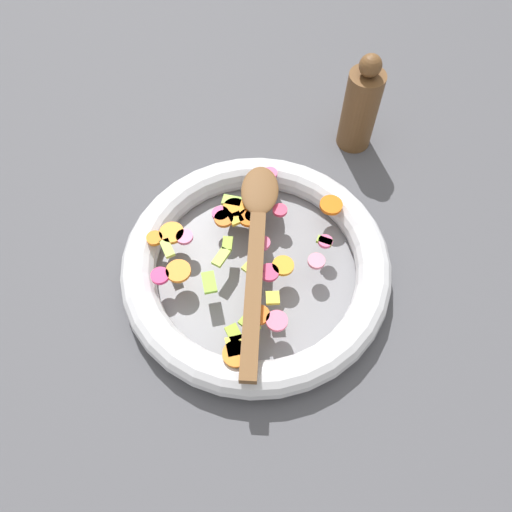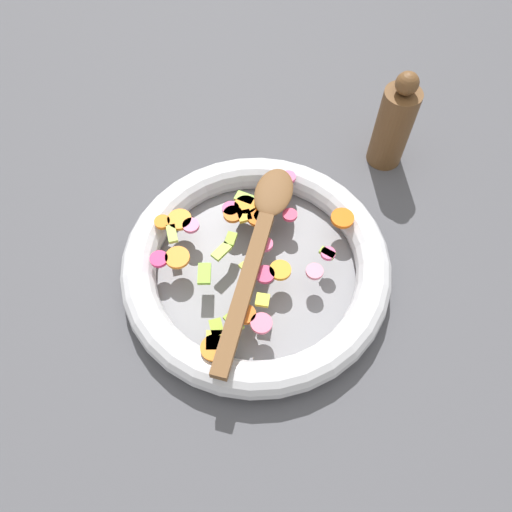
# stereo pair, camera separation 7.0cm
# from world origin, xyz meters

# --- Properties ---
(ground_plane) EXTENTS (4.00, 4.00, 0.00)m
(ground_plane) POSITION_xyz_m (0.00, 0.00, 0.00)
(ground_plane) COLOR #4C4C51
(skillet) EXTENTS (0.39, 0.39, 0.05)m
(skillet) POSITION_xyz_m (0.00, 0.00, 0.02)
(skillet) COLOR slate
(skillet) RESTS_ON ground_plane
(chopped_vegetables) EXTENTS (0.25, 0.31, 0.01)m
(chopped_vegetables) POSITION_xyz_m (0.02, 0.01, 0.05)
(chopped_vegetables) COLOR orange
(chopped_vegetables) RESTS_ON skillet
(wooden_spoon) EXTENTS (0.16, 0.32, 0.01)m
(wooden_spoon) POSITION_xyz_m (0.01, -0.02, 0.06)
(wooden_spoon) COLOR brown
(wooden_spoon) RESTS_ON chopped_vegetables
(pepper_mill) EXTENTS (0.06, 0.06, 0.18)m
(pepper_mill) POSITION_xyz_m (-0.04, -0.31, 0.08)
(pepper_mill) COLOR brown
(pepper_mill) RESTS_ON ground_plane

